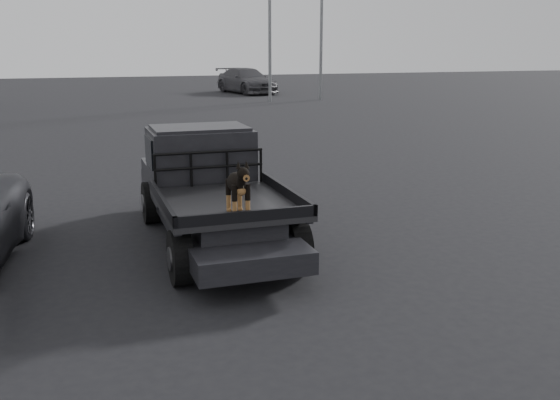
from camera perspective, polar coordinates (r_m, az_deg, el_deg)
name	(u,v)px	position (r m, az deg, el deg)	size (l,w,h in m)	color
ground	(197,293)	(8.33, -7.58, -8.42)	(120.00, 120.00, 0.00)	black
flatbed_ute	(213,215)	(10.24, -6.13, -1.38)	(2.00, 5.40, 0.92)	black
ute_cab	(200,152)	(10.96, -7.33, 4.42)	(1.72, 1.30, 0.88)	black
headache_rack	(209,169)	(10.26, -6.47, 2.86)	(1.80, 0.08, 0.55)	black
dog	(238,187)	(8.43, -3.90, 1.15)	(0.32, 0.60, 0.74)	black
distant_car_b	(247,81)	(43.10, -3.08, 10.84)	(2.34, 5.75, 1.67)	#434247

